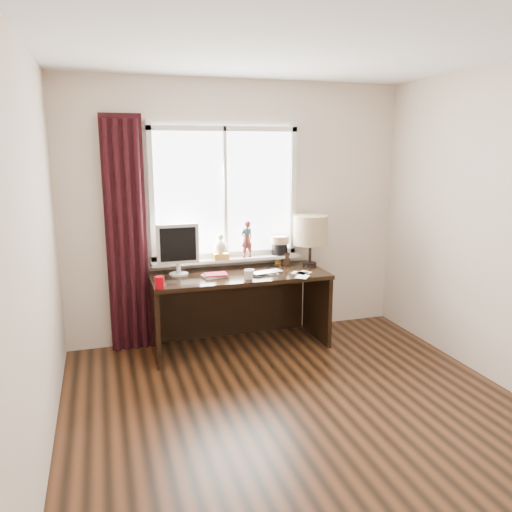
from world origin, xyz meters
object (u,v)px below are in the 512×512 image
object	(u,v)px
desk	(237,295)
monitor	(178,246)
red_cup	(160,282)
laptop	(267,272)
table_lamp	(310,231)
mug	(249,274)

from	to	relation	value
desk	monitor	bearing A→B (deg)	176.74
red_cup	monitor	bearing A→B (deg)	61.63
red_cup	laptop	bearing A→B (deg)	11.45
desk	table_lamp	bearing A→B (deg)	1.44
mug	monitor	world-z (taller)	monitor
laptop	mug	size ratio (longest dim) A/B	3.21
red_cup	table_lamp	distance (m)	1.67
laptop	red_cup	size ratio (longest dim) A/B	2.87
desk	table_lamp	world-z (taller)	table_lamp
mug	monitor	size ratio (longest dim) A/B	0.20
red_cup	table_lamp	bearing A→B (deg)	14.68
mug	red_cup	distance (m)	0.83
monitor	table_lamp	bearing A→B (deg)	-0.53
mug	red_cup	world-z (taller)	red_cup
red_cup	table_lamp	world-z (taller)	table_lamp
laptop	monitor	world-z (taller)	monitor
monitor	desk	bearing A→B (deg)	-3.26
red_cup	table_lamp	size ratio (longest dim) A/B	0.21
red_cup	monitor	size ratio (longest dim) A/B	0.22
monitor	table_lamp	world-z (taller)	table_lamp
laptop	desk	size ratio (longest dim) A/B	0.18
desk	red_cup	bearing A→B (deg)	-153.62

